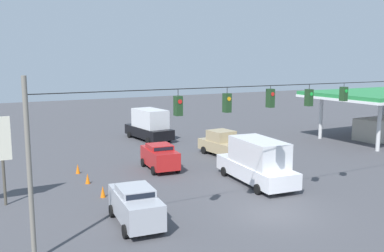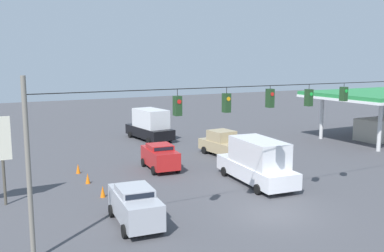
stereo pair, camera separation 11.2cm
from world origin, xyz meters
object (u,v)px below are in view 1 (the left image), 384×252
traffic_cone_second (103,192)px  sedan_silver_parked_shoulder (135,205)px  overhead_signal_span (269,122)px  sedan_red_withflow_mid (160,156)px  box_truck_white_crossing_near (257,162)px  gas_station (382,105)px  traffic_cone_fourth (78,169)px  box_truck_black_oncoming_deep (149,125)px  pickup_truck_tan_oncoming_far (225,145)px  traffic_cone_nearest (119,205)px  traffic_cone_third (88,178)px

traffic_cone_second → sedan_silver_parked_shoulder: bearing=92.1°
overhead_signal_span → sedan_red_withflow_mid: (1.36, -10.88, -3.90)m
overhead_signal_span → sedan_red_withflow_mid: overhead_signal_span is taller
sedan_red_withflow_mid → traffic_cone_second: sedan_red_withflow_mid is taller
box_truck_white_crossing_near → gas_station: gas_station is taller
overhead_signal_span → gas_station: 25.66m
box_truck_white_crossing_near → traffic_cone_second: size_ratio=10.17×
overhead_signal_span → traffic_cone_fourth: size_ratio=34.46×
sedan_silver_parked_shoulder → box_truck_black_oncoming_deep: bearing=-114.7°
pickup_truck_tan_oncoming_far → overhead_signal_span: bearing=66.7°
traffic_cone_nearest → traffic_cone_third: 5.91m
sedan_silver_parked_shoulder → traffic_cone_third: size_ratio=6.60×
traffic_cone_nearest → traffic_cone_third: (0.13, -5.91, 0.00)m
overhead_signal_span → traffic_cone_nearest: bearing=-29.3°
traffic_cone_nearest → traffic_cone_second: size_ratio=1.00×
sedan_silver_parked_shoulder → traffic_cone_nearest: sedan_silver_parked_shoulder is taller
sedan_red_withflow_mid → box_truck_white_crossing_near: bearing=123.2°
sedan_silver_parked_shoulder → gas_station: bearing=-162.8°
pickup_truck_tan_oncoming_far → box_truck_white_crossing_near: (2.53, 7.80, 0.48)m
box_truck_black_oncoming_deep → gas_station: bearing=151.4°
pickup_truck_tan_oncoming_far → traffic_cone_fourth: 12.33m
box_truck_black_oncoming_deep → traffic_cone_fourth: 13.59m
pickup_truck_tan_oncoming_far → box_truck_white_crossing_near: size_ratio=0.81×
box_truck_black_oncoming_deep → traffic_cone_second: bearing=58.4°
traffic_cone_nearest → gas_station: size_ratio=0.05×
sedan_silver_parked_shoulder → traffic_cone_third: bearing=-88.4°
overhead_signal_span → gas_station: (-23.16, -10.97, -1.29)m
sedan_red_withflow_mid → traffic_cone_fourth: size_ratio=5.97×
traffic_cone_second → gas_station: bearing=-171.7°
overhead_signal_span → pickup_truck_tan_oncoming_far: (-5.31, -12.36, -3.91)m
traffic_cone_nearest → gas_station: bearing=-166.7°
box_truck_black_oncoming_deep → traffic_cone_nearest: (9.53, 18.31, -1.19)m
box_truck_white_crossing_near → sedan_red_withflow_mid: bearing=-56.8°
box_truck_black_oncoming_deep → gas_station: gas_station is taller
traffic_cone_second → gas_station: 30.66m
traffic_cone_nearest → gas_station: (-30.08, -7.08, 3.25)m
pickup_truck_tan_oncoming_far → traffic_cone_second: (12.32, 5.80, -0.63)m
traffic_cone_second → traffic_cone_fourth: (-0.01, -6.09, 0.00)m
box_truck_white_crossing_near → traffic_cone_nearest: (9.71, 0.67, -1.11)m
pickup_truck_tan_oncoming_far → traffic_cone_third: bearing=11.7°
overhead_signal_span → traffic_cone_second: 10.62m
traffic_cone_third → traffic_cone_fourth: (-0.06, -2.85, 0.00)m
box_truck_black_oncoming_deep → gas_station: (-20.55, 11.22, 2.06)m
sedan_red_withflow_mid → sedan_silver_parked_shoulder: (5.47, 9.19, 0.01)m
box_truck_black_oncoming_deep → box_truck_white_crossing_near: bearing=90.6°
traffic_cone_second → gas_station: (-30.16, -4.41, 3.25)m
sedan_red_withflow_mid → overhead_signal_span: bearing=97.1°
pickup_truck_tan_oncoming_far → gas_station: gas_station is taller
overhead_signal_span → traffic_cone_second: (7.01, -6.56, -4.54)m
box_truck_white_crossing_near → box_truck_black_oncoming_deep: bearing=-89.4°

